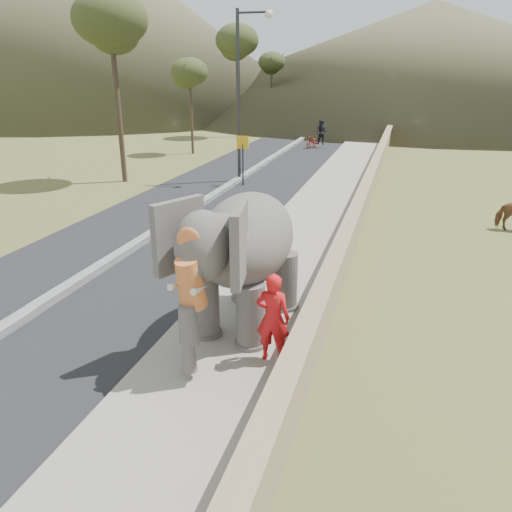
{
  "coord_description": "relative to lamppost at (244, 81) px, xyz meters",
  "views": [
    {
      "loc": [
        3.02,
        -8.09,
        5.44
      ],
      "look_at": [
        0.2,
        1.4,
        1.7
      ],
      "focal_mm": 35.0,
      "sensor_mm": 36.0,
      "label": 1
    }
  ],
  "objects": [
    {
      "name": "parapet",
      "position": [
        6.34,
        -5.89,
        -4.32
      ],
      "size": [
        0.3,
        120.0,
        1.1
      ],
      "primitive_type": "cube",
      "color": "tan",
      "rests_on": "ground"
    },
    {
      "name": "median",
      "position": [
        -0.31,
        -5.89,
        -4.76
      ],
      "size": [
        0.35,
        120.0,
        0.22
      ],
      "primitive_type": "cube",
      "color": "black",
      "rests_on": "ground"
    },
    {
      "name": "ground",
      "position": [
        4.69,
        -15.89,
        -4.87
      ],
      "size": [
        160.0,
        160.0,
        0.0
      ],
      "primitive_type": "plane",
      "color": "olive",
      "rests_on": "ground"
    },
    {
      "name": "hill_left",
      "position": [
        -33.31,
        39.11,
        6.13
      ],
      "size": [
        60.0,
        60.0,
        22.0
      ],
      "primitive_type": "cone",
      "color": "brown",
      "rests_on": "ground"
    },
    {
      "name": "trees",
      "position": [
        2.31,
        9.9,
        -1.0
      ],
      "size": [
        47.58,
        42.68,
        9.06
      ],
      "color": "#473828",
      "rests_on": "ground"
    },
    {
      "name": "road",
      "position": [
        -0.31,
        -5.89,
        -4.86
      ],
      "size": [
        7.0,
        120.0,
        0.03
      ],
      "primitive_type": "cube",
      "color": "black",
      "rests_on": "ground"
    },
    {
      "name": "hill_far",
      "position": [
        9.69,
        54.11,
        2.13
      ],
      "size": [
        80.0,
        80.0,
        14.0
      ],
      "primitive_type": "cone",
      "color": "brown",
      "rests_on": "ground"
    },
    {
      "name": "elephant_and_man",
      "position": [
        4.71,
        -14.52,
        -3.23
      ],
      "size": [
        2.63,
        4.4,
        3.01
      ],
      "color": "#67625D",
      "rests_on": "ground"
    },
    {
      "name": "signboard",
      "position": [
        0.19,
        -0.94,
        -3.23
      ],
      "size": [
        0.6,
        0.08,
        2.4
      ],
      "color": "#2D2D33",
      "rests_on": "ground"
    },
    {
      "name": "lamppost",
      "position": [
        0.0,
        0.0,
        0.0
      ],
      "size": [
        1.76,
        0.36,
        8.0
      ],
      "color": "#333438",
      "rests_on": "ground"
    },
    {
      "name": "walkway",
      "position": [
        4.69,
        -5.89,
        -4.8
      ],
      "size": [
        3.0,
        120.0,
        0.15
      ],
      "primitive_type": "cube",
      "color": "#9E9687",
      "rests_on": "ground"
    },
    {
      "name": "motorcyclist",
      "position": [
        1.5,
        12.3,
        -4.07
      ],
      "size": [
        1.65,
        1.81,
        2.01
      ],
      "color": "maroon",
      "rests_on": "ground"
    }
  ]
}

